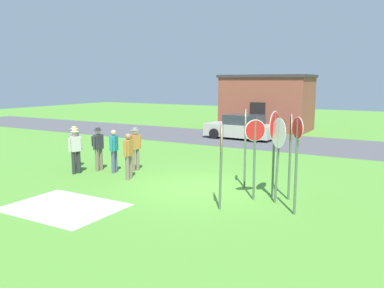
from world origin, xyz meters
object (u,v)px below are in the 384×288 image
Objects in this scene: stop_sign_rear_right at (221,150)px; person_with_sunhat at (75,148)px; stop_sign_center_cluster at (291,142)px; stop_sign_nearest at (278,144)px; parked_car_on_street at (241,128)px; stop_sign_low_front at (297,151)px; person_on_left at (75,145)px; person_in_blue at (114,149)px; person_near_signs at (135,147)px; stop_sign_leaning_right at (274,138)px; stop_sign_rear_left at (255,147)px; person_in_dark_shirt at (129,154)px; person_in_teal at (98,146)px; stop_sign_tallest at (245,136)px.

person_with_sunhat is (-6.73, 1.11, -0.69)m from stop_sign_rear_right.
stop_sign_nearest is at bearing -116.32° from stop_sign_center_cluster.
stop_sign_low_front is (6.74, -12.35, 1.04)m from parked_car_on_street.
stop_sign_low_front is at bearing -7.09° from person_on_left.
stop_sign_center_cluster is 1.54× the size of person_in_blue.
person_with_sunhat is at bearing -42.84° from person_on_left.
person_with_sunhat is 1.00× the size of person_near_signs.
person_on_left is (-1.91, -0.19, 0.03)m from person_in_blue.
stop_sign_leaning_right is at bearing 64.12° from stop_sign_rear_right.
stop_sign_leaning_right is 1.09× the size of stop_sign_rear_right.
stop_sign_center_cluster is at bearing -6.88° from person_near_signs.
person_with_sunhat is (-1.91, -11.85, 0.32)m from parked_car_on_street.
stop_sign_leaning_right is 1.01× the size of stop_sign_low_front.
stop_sign_rear_right is 5.93m from person_in_blue.
stop_sign_rear_left is 4.91m from person_in_dark_shirt.
stop_sign_nearest is 1.45× the size of person_in_teal.
person_in_blue is 0.97× the size of person_with_sunhat.
stop_sign_center_cluster is 1.50× the size of person_in_teal.
stop_sign_rear_right is at bearing -16.89° from person_in_teal.
person_in_teal is 1.48m from person_near_signs.
stop_sign_nearest is at bearing -11.32° from person_near_signs.
person_with_sunhat is (-8.13, -0.74, -0.75)m from stop_sign_center_cluster.
person_with_sunhat is (-1.19, -0.86, 0.06)m from person_in_blue.
person_near_signs is (-5.51, 1.31, -0.64)m from stop_sign_rear_left.
parked_car_on_street is 12.55m from stop_sign_leaning_right.
person_near_signs is at bearing 28.47° from person_in_teal.
person_in_teal is at bearing -97.74° from parked_car_on_street.
stop_sign_rear_right is 1.46× the size of person_in_dark_shirt.
stop_sign_rear_left is at bearing -174.13° from stop_sign_nearest.
person_with_sunhat is (-7.63, -0.74, -0.86)m from stop_sign_leaning_right.
person_on_left is (-0.72, 0.67, -0.03)m from person_with_sunhat.
stop_sign_leaning_right reaches higher than person_in_dark_shirt.
stop_sign_center_cluster is 1.34m from stop_sign_low_front.
parked_car_on_street is 12.78m from stop_sign_center_cluster.
person_in_blue is 0.78m from person_in_teal.
stop_sign_rear_right is (-1.17, -1.38, -0.05)m from stop_sign_nearest.
person_with_sunhat is 0.91m from person_in_teal.
stop_sign_rear_right is 6.64m from person_in_teal.
person_in_dark_shirt is at bearing -87.82° from parked_car_on_street.
stop_sign_leaning_right is at bearing 5.55° from person_with_sunhat.
stop_sign_leaning_right is 7.71m from person_with_sunhat.
person_in_dark_shirt is (-5.55, 0.03, -0.80)m from stop_sign_nearest.
person_with_sunhat is 1.00× the size of person_on_left.
parked_car_on_street is at bearing 119.26° from stop_sign_center_cluster.
person_in_blue is at bearing 154.78° from person_in_dark_shirt.
stop_sign_low_front is (1.02, -1.24, -0.13)m from stop_sign_leaning_right.
stop_sign_nearest reaches higher than person_near_signs.
stop_sign_rear_right is (0.28, -2.44, -0.07)m from stop_sign_tallest.
person_in_blue is at bearing -128.26° from person_near_signs.
parked_car_on_street is 11.49m from person_on_left.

